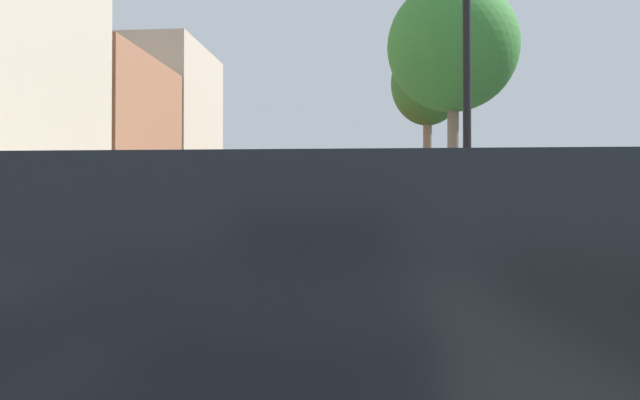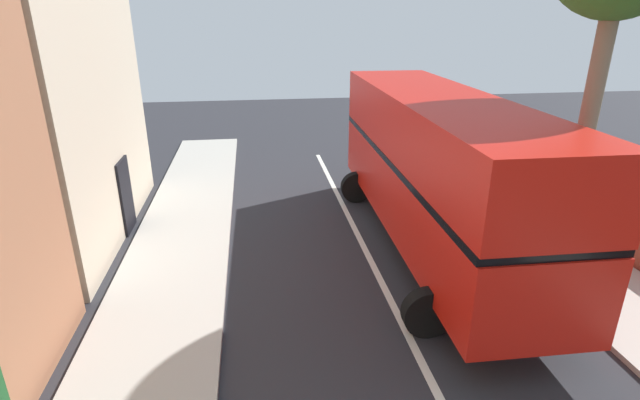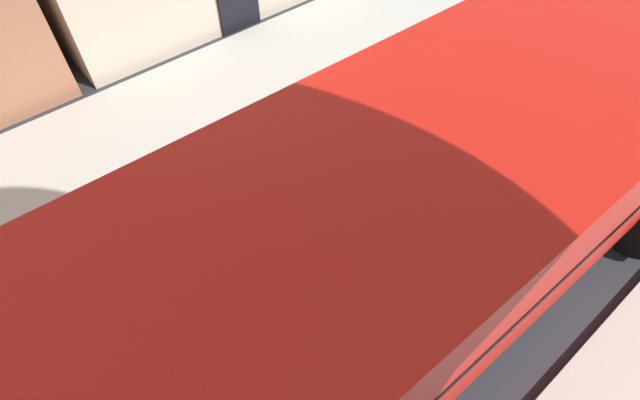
{
  "view_description": "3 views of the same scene",
  "coord_description": "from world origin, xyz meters",
  "px_view_note": "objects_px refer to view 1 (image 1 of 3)",
  "views": [
    {
      "loc": [
        2.85,
        -14.02,
        1.67
      ],
      "look_at": [
        0.34,
        12.68,
        2.14
      ],
      "focal_mm": 36.59,
      "sensor_mm": 36.0,
      "label": 1
    },
    {
      "loc": [
        -2.81,
        6.68,
        5.88
      ],
      "look_at": [
        -1.1,
        18.57,
        1.17
      ],
      "focal_mm": 26.84,
      "sensor_mm": 36.0,
      "label": 2
    },
    {
      "loc": [
        3.22,
        14.54,
        6.69
      ],
      "look_at": [
        -0.34,
        17.49,
        0.92
      ],
      "focal_mm": 26.7,
      "sensor_mm": 36.0,
      "label": 3
    }
  ],
  "objects_px": {
    "parked_car_silver_left_3": "(216,233)",
    "litter_bin_right": "(517,268)",
    "street_tree_right_1": "(453,48)",
    "parked_car_silver_right_2": "(366,244)",
    "double_decker_bus": "(357,197)",
    "street_tree_right_3": "(427,85)",
    "lamppost_right": "(467,85)",
    "parked_car_blue_right_0": "(352,276)"
  },
  "relations": [
    {
      "from": "parked_car_silver_left_3",
      "to": "street_tree_right_1",
      "type": "distance_m",
      "value": 9.67
    },
    {
      "from": "parked_car_blue_right_0",
      "to": "parked_car_silver_right_2",
      "type": "height_order",
      "value": "parked_car_silver_right_2"
    },
    {
      "from": "double_decker_bus",
      "to": "litter_bin_right",
      "type": "distance_m",
      "value": 19.99
    },
    {
      "from": "double_decker_bus",
      "to": "parked_car_blue_right_0",
      "type": "relative_size",
      "value": 2.56
    },
    {
      "from": "lamppost_right",
      "to": "litter_bin_right",
      "type": "distance_m",
      "value": 3.44
    },
    {
      "from": "double_decker_bus",
      "to": "parked_car_silver_right_2",
      "type": "xyz_separation_m",
      "value": [
        0.8,
        -16.34,
        -1.44
      ]
    },
    {
      "from": "parked_car_silver_left_3",
      "to": "litter_bin_right",
      "type": "distance_m",
      "value": 11.69
    },
    {
      "from": "double_decker_bus",
      "to": "litter_bin_right",
      "type": "bearing_deg",
      "value": -79.59
    },
    {
      "from": "street_tree_right_3",
      "to": "litter_bin_right",
      "type": "distance_m",
      "value": 20.0
    },
    {
      "from": "double_decker_bus",
      "to": "lamppost_right",
      "type": "height_order",
      "value": "lamppost_right"
    },
    {
      "from": "street_tree_right_3",
      "to": "parked_car_silver_left_3",
      "type": "bearing_deg",
      "value": -126.86
    },
    {
      "from": "parked_car_blue_right_0",
      "to": "litter_bin_right",
      "type": "xyz_separation_m",
      "value": [
        2.8,
        4.3,
        -0.27
      ]
    },
    {
      "from": "parked_car_blue_right_0",
      "to": "lamppost_right",
      "type": "distance_m",
      "value": 4.81
    },
    {
      "from": "double_decker_bus",
      "to": "parked_car_blue_right_0",
      "type": "distance_m",
      "value": 23.94
    },
    {
      "from": "parked_car_silver_right_2",
      "to": "street_tree_right_1",
      "type": "relative_size",
      "value": 0.48
    },
    {
      "from": "parked_car_silver_right_2",
      "to": "street_tree_right_3",
      "type": "relative_size",
      "value": 0.44
    },
    {
      "from": "lamppost_right",
      "to": "litter_bin_right",
      "type": "relative_size",
      "value": 6.11
    },
    {
      "from": "parked_car_silver_right_2",
      "to": "double_decker_bus",
      "type": "bearing_deg",
      "value": 92.8
    },
    {
      "from": "parked_car_silver_left_3",
      "to": "street_tree_right_1",
      "type": "relative_size",
      "value": 0.5
    },
    {
      "from": "double_decker_bus",
      "to": "street_tree_right_3",
      "type": "distance_m",
      "value": 6.28
    },
    {
      "from": "parked_car_silver_right_2",
      "to": "parked_car_silver_left_3",
      "type": "height_order",
      "value": "parked_car_silver_left_3"
    },
    {
      "from": "parked_car_silver_right_2",
      "to": "litter_bin_right",
      "type": "distance_m",
      "value": 4.29
    },
    {
      "from": "litter_bin_right",
      "to": "street_tree_right_3",
      "type": "bearing_deg",
      "value": 90.84
    },
    {
      "from": "parked_car_silver_right_2",
      "to": "lamppost_right",
      "type": "distance_m",
      "value": 5.38
    },
    {
      "from": "parked_car_silver_right_2",
      "to": "street_tree_right_3",
      "type": "height_order",
      "value": "street_tree_right_3"
    },
    {
      "from": "double_decker_bus",
      "to": "street_tree_right_3",
      "type": "bearing_deg",
      "value": -14.24
    },
    {
      "from": "parked_car_blue_right_0",
      "to": "street_tree_right_1",
      "type": "relative_size",
      "value": 0.47
    },
    {
      "from": "street_tree_right_1",
      "to": "litter_bin_right",
      "type": "relative_size",
      "value": 8.61
    },
    {
      "from": "double_decker_bus",
      "to": "litter_bin_right",
      "type": "relative_size",
      "value": 10.26
    },
    {
      "from": "double_decker_bus",
      "to": "parked_car_silver_right_2",
      "type": "bearing_deg",
      "value": -87.2
    },
    {
      "from": "street_tree_right_1",
      "to": "double_decker_bus",
      "type": "bearing_deg",
      "value": 107.75
    },
    {
      "from": "double_decker_bus",
      "to": "street_tree_right_1",
      "type": "xyz_separation_m",
      "value": [
        3.43,
        -10.72,
        4.53
      ]
    },
    {
      "from": "litter_bin_right",
      "to": "double_decker_bus",
      "type": "bearing_deg",
      "value": 100.41
    },
    {
      "from": "parked_car_silver_left_3",
      "to": "parked_car_blue_right_0",
      "type": "bearing_deg",
      "value": -68.99
    },
    {
      "from": "street_tree_right_1",
      "to": "litter_bin_right",
      "type": "bearing_deg",
      "value": -88.92
    },
    {
      "from": "parked_car_silver_right_2",
      "to": "parked_car_silver_left_3",
      "type": "relative_size",
      "value": 0.95
    },
    {
      "from": "parked_car_silver_right_2",
      "to": "litter_bin_right",
      "type": "height_order",
      "value": "parked_car_silver_right_2"
    },
    {
      "from": "street_tree_right_3",
      "to": "litter_bin_right",
      "type": "relative_size",
      "value": 9.29
    },
    {
      "from": "double_decker_bus",
      "to": "street_tree_right_1",
      "type": "height_order",
      "value": "street_tree_right_1"
    },
    {
      "from": "parked_car_silver_left_3",
      "to": "street_tree_right_1",
      "type": "bearing_deg",
      "value": 1.16
    },
    {
      "from": "parked_car_blue_right_0",
      "to": "parked_car_silver_right_2",
      "type": "distance_m",
      "value": 7.54
    },
    {
      "from": "parked_car_blue_right_0",
      "to": "litter_bin_right",
      "type": "relative_size",
      "value": 4.02
    }
  ]
}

